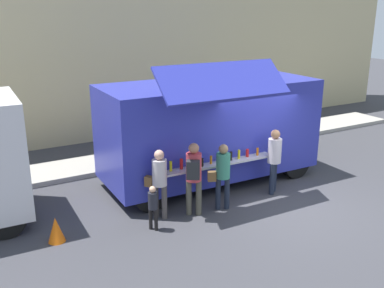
# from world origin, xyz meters

# --- Properties ---
(ground_plane) EXTENTS (60.00, 60.00, 0.00)m
(ground_plane) POSITION_xyz_m (0.00, 0.00, 0.00)
(ground_plane) COLOR #38383D
(curb_strip) EXTENTS (28.00, 1.60, 0.15)m
(curb_strip) POSITION_xyz_m (-4.75, 4.89, 0.07)
(curb_strip) COLOR #9E998E
(curb_strip) RESTS_ON ground
(building_behind) EXTENTS (32.00, 2.40, 7.69)m
(building_behind) POSITION_xyz_m (-3.75, 8.79, 3.84)
(building_behind) COLOR tan
(building_behind) RESTS_ON ground
(food_truck_main) EXTENTS (5.99, 3.27, 3.49)m
(food_truck_main) POSITION_xyz_m (-0.75, 2.27, 1.54)
(food_truck_main) COLOR #2B32A4
(food_truck_main) RESTS_ON ground
(traffic_cone_orange) EXTENTS (0.36, 0.36, 0.55)m
(traffic_cone_orange) POSITION_xyz_m (-5.39, 0.91, 0.28)
(traffic_cone_orange) COLOR orange
(traffic_cone_orange) RESTS_ON ground
(trash_bin) EXTENTS (0.60, 0.60, 0.91)m
(trash_bin) POSITION_xyz_m (3.24, 4.59, 0.45)
(trash_bin) COLOR #2B5E3A
(trash_bin) RESTS_ON ground
(customer_front_ordering) EXTENTS (0.53, 0.38, 1.65)m
(customer_front_ordering) POSITION_xyz_m (-1.50, 0.52, 0.98)
(customer_front_ordering) COLOR #1D2536
(customer_front_ordering) RESTS_ON ground
(customer_mid_with_backpack) EXTENTS (0.51, 0.57, 1.78)m
(customer_mid_with_backpack) POSITION_xyz_m (-2.27, 0.55, 1.09)
(customer_mid_with_backpack) COLOR #4E4B3E
(customer_mid_with_backpack) RESTS_ON ground
(customer_rear_waiting) EXTENTS (0.45, 0.50, 1.67)m
(customer_rear_waiting) POSITION_xyz_m (-3.02, 0.85, 0.99)
(customer_rear_waiting) COLOR #4B4443
(customer_rear_waiting) RESTS_ON ground
(customer_extra_browsing) EXTENTS (0.35, 0.35, 1.74)m
(customer_extra_browsing) POSITION_xyz_m (0.22, 0.67, 1.04)
(customer_extra_browsing) COLOR #1E2537
(customer_extra_browsing) RESTS_ON ground
(child_near_queue) EXTENTS (0.21, 0.21, 1.04)m
(child_near_queue) POSITION_xyz_m (-3.40, 0.37, 0.62)
(child_near_queue) COLOR black
(child_near_queue) RESTS_ON ground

